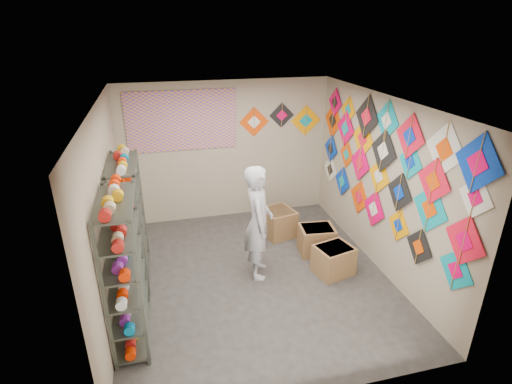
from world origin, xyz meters
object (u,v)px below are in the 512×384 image
object	(u,v)px
shelf_rack_front	(125,272)
carton_a	(333,260)
shelf_rack_back	(130,222)
carton_b	(316,240)
carton_c	(278,222)
shopkeeper	(258,222)

from	to	relation	value
shelf_rack_front	carton_a	xyz separation A→B (m)	(3.00, 0.65, -0.72)
shelf_rack_back	carton_b	size ratio (longest dim) A/B	3.33
shelf_rack_back	carton_c	distance (m)	2.72
shopkeeper	carton_a	distance (m)	1.35
shelf_rack_back	carton_b	xyz separation A→B (m)	(2.99, 0.00, -0.72)
carton_b	carton_c	xyz separation A→B (m)	(-0.46, 0.74, 0.02)
carton_a	carton_c	bearing A→B (deg)	95.00
carton_b	carton_c	size ratio (longest dim) A/B	0.99
carton_a	carton_c	xyz separation A→B (m)	(-0.48, 1.39, 0.02)
shelf_rack_back	carton_b	distance (m)	3.07
shopkeeper	shelf_rack_back	bearing A→B (deg)	90.34
carton_c	shelf_rack_back	bearing A→B (deg)	-177.48
shelf_rack_front	carton_b	bearing A→B (deg)	23.55
shopkeeper	carton_b	distance (m)	1.35
carton_c	shelf_rack_front	bearing A→B (deg)	-154.88
shelf_rack_front	carton_a	bearing A→B (deg)	12.18
carton_a	shopkeeper	bearing A→B (deg)	151.98
carton_a	carton_b	bearing A→B (deg)	77.77
shelf_rack_back	carton_a	world-z (taller)	shelf_rack_back
shelf_rack_back	shopkeeper	distance (m)	1.90
shelf_rack_front	shelf_rack_back	bearing A→B (deg)	90.00
shelf_rack_back	shopkeeper	world-z (taller)	shelf_rack_back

